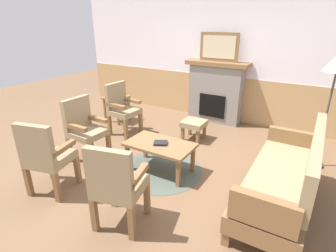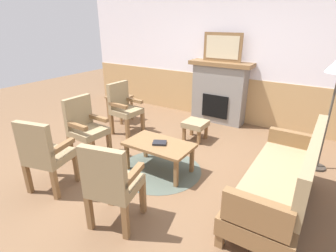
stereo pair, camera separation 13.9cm
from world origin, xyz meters
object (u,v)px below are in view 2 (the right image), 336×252
(couch, at_px, (281,181))
(armchair_by_window_left, at_px, (124,106))
(footstool, at_px, (195,125))
(side_table, at_px, (120,101))
(book_on_table, at_px, (160,143))
(armchair_front_center, at_px, (45,153))
(coffee_table, at_px, (159,147))
(armchair_front_left, at_px, (111,182))
(framed_picture, at_px, (222,47))
(armchair_near_fireplace, at_px, (85,126))
(fireplace, at_px, (219,92))

(couch, height_order, armchair_by_window_left, same)
(footstool, height_order, side_table, side_table)
(armchair_by_window_left, bearing_deg, book_on_table, -30.44)
(armchair_by_window_left, relative_size, armchair_front_center, 1.00)
(coffee_table, xyz_separation_m, armchair_front_left, (0.23, -1.18, 0.15))
(couch, height_order, armchair_front_center, same)
(book_on_table, height_order, armchair_front_center, armchair_front_center)
(framed_picture, height_order, armchair_near_fireplace, framed_picture)
(coffee_table, bearing_deg, side_table, 146.38)
(couch, relative_size, armchair_front_left, 1.84)
(coffee_table, height_order, footstool, coffee_table)
(side_table, bearing_deg, fireplace, 31.83)
(side_table, bearing_deg, armchair_by_window_left, -40.87)
(coffee_table, relative_size, side_table, 1.75)
(armchair_by_window_left, xyz_separation_m, armchair_front_center, (0.45, -1.97, 0.00))
(footstool, height_order, armchair_front_center, armchair_front_center)
(coffee_table, distance_m, armchair_front_center, 1.49)
(fireplace, distance_m, footstool, 1.20)
(armchair_front_center, bearing_deg, coffee_table, 51.51)
(armchair_front_left, xyz_separation_m, side_table, (-2.13, 2.45, -0.10))
(couch, relative_size, armchair_by_window_left, 1.84)
(fireplace, bearing_deg, armchair_by_window_left, -128.92)
(armchair_by_window_left, xyz_separation_m, armchair_front_left, (1.60, -1.99, 0.00))
(armchair_by_window_left, relative_size, armchair_front_left, 1.00)
(couch, relative_size, armchair_near_fireplace, 1.84)
(fireplace, xyz_separation_m, book_on_table, (0.12, -2.40, -0.20))
(book_on_table, bearing_deg, coffee_table, 149.92)
(fireplace, bearing_deg, footstool, -87.91)
(fireplace, bearing_deg, framed_picture, 90.00)
(coffee_table, xyz_separation_m, armchair_front_center, (-0.92, -1.16, 0.15))
(couch, xyz_separation_m, armchair_by_window_left, (-3.03, 0.81, 0.14))
(couch, relative_size, coffee_table, 1.88)
(couch, xyz_separation_m, book_on_table, (-1.63, -0.01, 0.06))
(fireplace, xyz_separation_m, footstool, (0.04, -1.14, -0.37))
(book_on_table, xyz_separation_m, armchair_by_window_left, (-1.39, 0.82, 0.08))
(framed_picture, bearing_deg, coffee_table, -87.61)
(couch, distance_m, side_table, 3.78)
(framed_picture, bearing_deg, armchair_near_fireplace, -112.71)
(fireplace, xyz_separation_m, armchair_by_window_left, (-1.28, -1.58, -0.11))
(couch, relative_size, side_table, 3.27)
(couch, bearing_deg, armchair_near_fireplace, -174.53)
(fireplace, bearing_deg, side_table, -148.17)
(couch, height_order, footstool, couch)
(side_table, bearing_deg, armchair_front_center, -67.92)
(armchair_near_fireplace, xyz_separation_m, armchair_front_center, (0.29, -0.89, 0.00))
(side_table, bearing_deg, book_on_table, -33.59)
(book_on_table, relative_size, armchair_front_center, 0.19)
(framed_picture, distance_m, couch, 3.18)
(book_on_table, bearing_deg, footstool, 93.43)
(armchair_by_window_left, bearing_deg, couch, -14.93)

